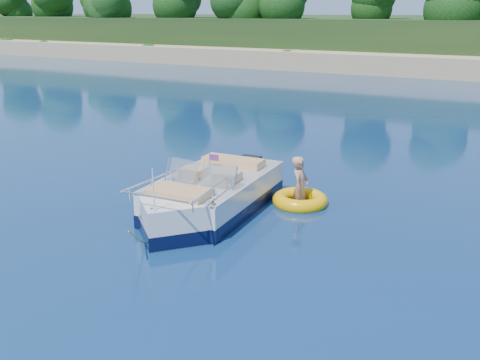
{
  "coord_description": "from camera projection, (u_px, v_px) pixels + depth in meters",
  "views": [
    {
      "loc": [
        3.65,
        -6.57,
        4.7
      ],
      "look_at": [
        -2.26,
        4.01,
        0.85
      ],
      "focal_mm": 40.0,
      "sensor_mm": 36.0,
      "label": 1
    }
  ],
  "objects": [
    {
      "name": "ground",
      "position": [
        241.0,
        317.0,
        8.59
      ],
      "size": [
        160.0,
        160.0,
        0.0
      ],
      "primitive_type": "plane",
      "color": "#091943",
      "rests_on": "ground"
    },
    {
      "name": "motorboat",
      "position": [
        208.0,
        199.0,
        12.87
      ],
      "size": [
        2.34,
        5.85,
        1.95
      ],
      "rotation": [
        0.0,
        0.0,
        0.07
      ],
      "color": "silver",
      "rests_on": "ground"
    },
    {
      "name": "tow_tube",
      "position": [
        300.0,
        200.0,
        13.58
      ],
      "size": [
        1.86,
        1.86,
        0.37
      ],
      "rotation": [
        0.0,
        0.0,
        0.41
      ],
      "color": "#FFB304",
      "rests_on": "ground"
    },
    {
      "name": "boy",
      "position": [
        300.0,
        203.0,
        13.68
      ],
      "size": [
        0.48,
        0.92,
        1.73
      ],
      "primitive_type": "imported",
      "rotation": [
        0.0,
        -0.17,
        1.67
      ],
      "color": "tan",
      "rests_on": "ground"
    }
  ]
}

